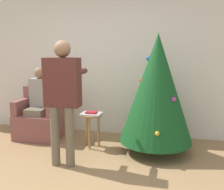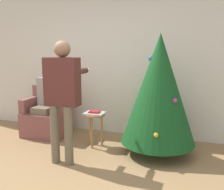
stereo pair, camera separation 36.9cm
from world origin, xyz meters
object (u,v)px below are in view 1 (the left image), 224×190
(christmas_tree, at_px, (157,88))
(person_standing, at_px, (63,91))
(person_seated, at_px, (39,100))
(side_stool, at_px, (91,121))
(armchair, at_px, (41,119))

(christmas_tree, bearing_deg, person_standing, -148.68)
(person_seated, bearing_deg, christmas_tree, -5.15)
(christmas_tree, bearing_deg, side_stool, -178.56)
(person_seated, bearing_deg, side_stool, -11.60)
(person_seated, xyz_separation_m, person_standing, (0.86, -0.91, 0.33))
(armchair, bearing_deg, person_standing, -47.46)
(side_stool, bearing_deg, armchair, 167.41)
(person_standing, bearing_deg, side_stool, 76.21)
(person_seated, xyz_separation_m, side_stool, (1.03, -0.21, -0.26))
(armchair, bearing_deg, christmas_tree, -5.67)
(person_seated, height_order, side_stool, person_seated)
(armchair, relative_size, side_stool, 1.66)
(person_standing, bearing_deg, person_seated, 133.12)
(person_standing, bearing_deg, armchair, 132.54)
(person_standing, relative_size, side_stool, 3.12)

